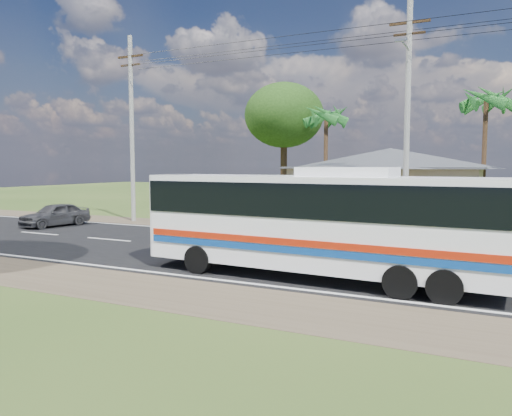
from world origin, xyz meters
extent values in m
plane|color=#2E4819|center=(0.00, 0.00, 0.00)|extent=(120.00, 120.00, 0.00)
cube|color=black|center=(0.00, 0.00, 0.01)|extent=(120.00, 10.00, 0.02)
cube|color=brown|center=(0.00, 6.50, 0.01)|extent=(120.00, 3.00, 0.01)
cube|color=brown|center=(0.00, -6.50, 0.01)|extent=(120.00, 3.00, 0.01)
cube|color=silver|center=(0.00, 4.70, 0.03)|extent=(120.00, 0.15, 0.01)
cube|color=silver|center=(0.00, -4.70, 0.03)|extent=(120.00, 0.15, 0.01)
cube|color=silver|center=(0.00, 0.00, 0.03)|extent=(120.00, 0.15, 0.01)
cube|color=tan|center=(1.00, 13.00, 1.60)|extent=(10.00, 8.00, 3.20)
cube|color=#4C4F54|center=(1.00, 13.00, 3.25)|extent=(10.60, 8.60, 0.10)
pyramid|color=#4C4F54|center=(1.00, 13.00, 4.40)|extent=(12.40, 10.00, 1.20)
cube|color=black|center=(-2.00, 8.98, 1.70)|extent=(1.20, 0.08, 1.20)
cube|color=black|center=(1.00, 8.98, 1.70)|extent=(1.20, 0.08, 1.20)
cube|color=black|center=(4.00, 8.98, 1.70)|extent=(1.20, 0.08, 1.20)
cylinder|color=#9E9E99|center=(-13.00, 6.50, 5.50)|extent=(0.26, 0.26, 11.00)
cube|color=#3C2815|center=(-13.00, 6.50, 9.80)|extent=(1.80, 0.12, 0.12)
cube|color=#3C2815|center=(-13.00, 6.50, 9.30)|extent=(1.40, 0.10, 0.10)
cylinder|color=#9E9E99|center=(3.00, 6.50, 5.50)|extent=(0.26, 0.26, 11.00)
cube|color=#3C2815|center=(3.00, 6.50, 9.80)|extent=(1.80, 0.12, 0.12)
cube|color=#3C2815|center=(3.00, 6.50, 9.30)|extent=(1.40, 0.10, 0.10)
cylinder|color=gray|center=(3.00, 5.50, 8.60)|extent=(0.08, 2.00, 0.08)
cube|color=gray|center=(3.00, 4.50, 8.60)|extent=(0.50, 0.18, 0.12)
cylinder|color=black|center=(-5.00, 6.50, 9.60)|extent=(16.00, 0.02, 0.02)
cylinder|color=#47301E|center=(6.00, 15.50, 3.75)|extent=(0.28, 0.28, 7.50)
cylinder|color=#47301E|center=(-4.00, 16.00, 3.50)|extent=(0.28, 0.28, 7.00)
cylinder|color=#47301E|center=(-8.00, 18.00, 2.97)|extent=(0.50, 0.50, 5.95)
ellipsoid|color=#17330D|center=(-8.00, 18.00, 7.15)|extent=(6.00, 6.00, 4.92)
cube|color=white|center=(2.13, -3.28, 1.74)|extent=(10.82, 2.69, 2.68)
cube|color=black|center=(2.13, -3.28, 2.41)|extent=(10.86, 2.74, 0.98)
cube|color=black|center=(-3.24, -3.05, 2.10)|extent=(0.19, 2.06, 1.61)
cube|color=#AA200A|center=(2.08, -4.41, 1.25)|extent=(10.54, 0.48, 0.20)
cube|color=navy|center=(2.08, -4.41, 1.03)|extent=(10.54, 0.48, 0.20)
cube|color=white|center=(3.02, -3.31, 3.22)|extent=(2.74, 1.54, 0.27)
cylinder|color=black|center=(-1.49, -4.15, 0.45)|extent=(0.91, 0.35, 0.89)
cylinder|color=black|center=(-1.41, -2.10, 0.45)|extent=(0.91, 0.35, 0.89)
cylinder|color=black|center=(4.76, -4.42, 0.45)|extent=(0.91, 0.35, 0.89)
cylinder|color=black|center=(4.85, -2.36, 0.45)|extent=(0.91, 0.35, 0.89)
cylinder|color=black|center=(5.83, -4.46, 0.45)|extent=(0.91, 0.35, 0.89)
cylinder|color=black|center=(5.92, -2.41, 0.45)|extent=(0.91, 0.35, 0.89)
imported|color=#303033|center=(-15.19, 2.52, 0.65)|extent=(2.12, 4.03, 1.31)
camera|label=1|loc=(6.96, -17.24, 3.43)|focal=35.00mm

